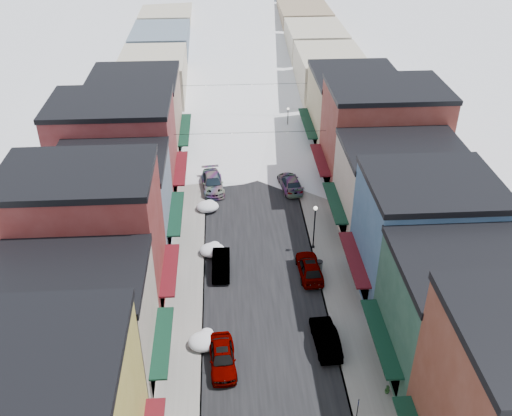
{
  "coord_description": "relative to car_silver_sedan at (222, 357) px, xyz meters",
  "views": [
    {
      "loc": [
        -2.87,
        -16.29,
        31.89
      ],
      "look_at": [
        0.0,
        30.35,
        2.63
      ],
      "focal_mm": 40.0,
      "sensor_mm": 36.0,
      "label": 1
    }
  ],
  "objects": [
    {
      "name": "bldg_l_cream",
      "position": [
        -9.69,
        -0.54,
        3.96
      ],
      "size": [
        11.3,
        8.2,
        9.5
      ],
      "color": "#B5A692",
      "rests_on": "ground"
    },
    {
      "name": "car_dark_hatch",
      "position": [
        0.0,
        11.08,
        -0.06
      ],
      "size": [
        1.64,
        4.48,
        1.47
      ],
      "primitive_type": "imported",
      "rotation": [
        0.0,
        0.0,
        -0.02
      ],
      "color": "black",
      "rests_on": "ground"
    },
    {
      "name": "bldg_r_brick_far",
      "position": [
        17.69,
        25.96,
        4.96
      ],
      "size": [
        13.3,
        9.2,
        11.5
      ],
      "color": "maroon",
      "rests_on": "ground"
    },
    {
      "name": "car_gray_suv",
      "position": [
        7.8,
        10.08,
        0.03
      ],
      "size": [
        2.16,
        4.96,
        1.66
      ],
      "primitive_type": "imported",
      "rotation": [
        0.0,
        0.0,
        3.18
      ],
      "color": "#95979E",
      "rests_on": "ground"
    },
    {
      "name": "bldg_l_grayblue",
      "position": [
        -9.69,
        15.96,
        3.71
      ],
      "size": [
        11.3,
        9.2,
        9.0
      ],
      "color": "slate",
      "rests_on": "ground"
    },
    {
      "name": "bldg_r_blue",
      "position": [
        16.69,
        7.96,
        4.46
      ],
      "size": [
        11.3,
        9.2,
        10.5
      ],
      "color": "#36577A",
      "rests_on": "ground"
    },
    {
      "name": "bldg_r_tan",
      "position": [
        16.69,
        35.96,
        3.96
      ],
      "size": [
        11.3,
        11.2,
        9.5
      ],
      "color": "tan",
      "rests_on": "ground"
    },
    {
      "name": "bldg_r_green",
      "position": [
        16.69,
        -1.04,
        3.96
      ],
      "size": [
        11.3,
        9.2,
        9.5
      ],
      "color": "#214637",
      "rests_on": "ground"
    },
    {
      "name": "car_lane_white",
      "position": [
        4.1,
        51.41,
        0.05
      ],
      "size": [
        3.01,
        6.19,
        1.69
      ],
      "primitive_type": "imported",
      "rotation": [
        0.0,
        0.0,
        3.11
      ],
      "color": "silver",
      "rests_on": "ground"
    },
    {
      "name": "car_silver_wagon",
      "position": [
        -0.8,
        25.77,
        0.01
      ],
      "size": [
        2.83,
        5.78,
        1.62
      ],
      "primitive_type": "imported",
      "rotation": [
        0.0,
        0.0,
        0.1
      ],
      "color": "gray",
      "rests_on": "ground"
    },
    {
      "name": "car_black_sedan",
      "position": [
        7.8,
        25.34,
        -0.04
      ],
      "size": [
        2.76,
        5.45,
        1.52
      ],
      "primitive_type": "imported",
      "rotation": [
        0.0,
        0.0,
        3.27
      ],
      "color": "black",
      "rests_on": "ground"
    },
    {
      "name": "bldg_l_tan",
      "position": [
        -9.69,
        34.96,
        4.21
      ],
      "size": [
        11.3,
        11.2,
        10.0
      ],
      "color": "#9B7B66",
      "rests_on": "ground"
    },
    {
      "name": "streetlamp_near",
      "position": [
        8.7,
        13.96,
        2.22
      ],
      "size": [
        0.38,
        0.38,
        4.54
      ],
      "color": "black",
      "rests_on": "sidewalk_right"
    },
    {
      "name": "car_green_sedan",
      "position": [
        7.8,
        1.51,
        -0.02
      ],
      "size": [
        1.91,
        4.82,
        1.56
      ],
      "primitive_type": "imported",
      "rotation": [
        0.0,
        0.0,
        3.2
      ],
      "color": "black",
      "rests_on": "ground"
    },
    {
      "name": "car_silver_sedan",
      "position": [
        0.0,
        0.0,
        0.0
      ],
      "size": [
        2.16,
        4.79,
        1.6
      ],
      "primitive_type": "imported",
      "rotation": [
        0.0,
        0.0,
        0.06
      ],
      "color": "gray",
      "rests_on": "ground"
    },
    {
      "name": "bldg_l_brick_far",
      "position": [
        -10.69,
        24.96,
        4.71
      ],
      "size": [
        13.3,
        9.2,
        11.0
      ],
      "color": "maroon",
      "rests_on": "ground"
    },
    {
      "name": "curb_right",
      "position": [
        8.55,
        46.96,
        -0.72
      ],
      "size": [
        0.1,
        160.0,
        0.15
      ],
      "primitive_type": "cube",
      "color": "slate",
      "rests_on": "ground"
    },
    {
      "name": "snow_pile_near",
      "position": [
        -1.38,
        2.06,
        -0.32
      ],
      "size": [
        2.39,
        2.67,
        1.01
      ],
      "color": "white",
      "rests_on": "ground"
    },
    {
      "name": "sidewalk_right",
      "position": [
        10.1,
        46.96,
        -0.72
      ],
      "size": [
        3.2,
        160.0,
        0.15
      ],
      "primitive_type": "cube",
      "color": "gray",
      "rests_on": "ground"
    },
    {
      "name": "snow_pile_far",
      "position": [
        -1.3,
        21.42,
        -0.33
      ],
      "size": [
        2.33,
        2.63,
        0.99
      ],
      "color": "white",
      "rests_on": "ground"
    },
    {
      "name": "bldg_l_brick_near",
      "position": [
        -10.19,
        7.46,
        5.46
      ],
      "size": [
        12.3,
        8.2,
        12.5
      ],
      "color": "maroon",
      "rests_on": "ground"
    },
    {
      "name": "overhead_cables",
      "position": [
        3.5,
        34.46,
        5.4
      ],
      "size": [
        16.4,
        15.04,
        0.04
      ],
      "color": "black",
      "rests_on": "ground"
    },
    {
      "name": "planter_far",
      "position": [
        11.3,
        -3.34,
        -0.33
      ],
      "size": [
        0.5,
        0.5,
        0.63
      ],
      "primitive_type": "imported",
      "rotation": [
        0.0,
        0.0,
        0.67
      ],
      "color": "#305D2A",
      "rests_on": "sidewalk_right"
    },
    {
      "name": "snow_pile_mid",
      "position": [
        -0.78,
        13.7,
        -0.32
      ],
      "size": [
        2.36,
        2.65,
        1.0
      ],
      "color": "white",
      "rests_on": "ground"
    },
    {
      "name": "bldg_r_cream",
      "position": [
        17.19,
        16.96,
        3.71
      ],
      "size": [
        12.3,
        9.2,
        9.0
      ],
      "color": "#B8A894",
      "rests_on": "ground"
    },
    {
      "name": "sidewalk_left",
      "position": [
        -3.1,
        46.96,
        -0.72
      ],
      "size": [
        3.2,
        160.0,
        0.15
      ],
      "primitive_type": "cube",
      "color": "gray",
      "rests_on": "ground"
    },
    {
      "name": "trash_can",
      "position": [
        8.7,
        10.38,
        -0.12
      ],
      "size": [
        0.62,
        0.62,
        1.04
      ],
      "color": "#5D6062",
      "rests_on": "sidewalk_right"
    },
    {
      "name": "curb_left",
      "position": [
        -1.55,
        46.96,
        -0.72
      ],
      "size": [
        0.1,
        160.0,
        0.15
      ],
      "primitive_type": "cube",
      "color": "slate",
      "rests_on": "ground"
    },
    {
      "name": "distant_blocks",
      "position": [
        3.5,
        69.96,
        3.2
      ],
      "size": [
        34.0,
        55.0,
        8.0
      ],
      "color": "gray",
      "rests_on": "ground"
    },
    {
      "name": "parking_sign",
      "position": [
        8.7,
        -5.44,
        0.56
      ],
      "size": [
        0.09,
        0.28,
        2.06
      ],
      "color": "black",
      "rests_on": "sidewalk_right"
    },
    {
      "name": "streetlamp_far",
      "position": [
        8.99,
        39.19,
        1.78
      ],
      "size": [
        0.32,
        0.32,
        3.85
      ],
      "color": "black",
      "rests_on": "sidewalk_right"
    },
    {
      "name": "car_lane_silver",
      "position": [
        1.42,
        39.08,
        -0.07
      ],
      "size": [
        1.85,
        4.32,
        1.45
      ],
      "primitive_type": "imported",
      "rotation": [
        0.0,
        0.0,
        0.03
      ],
      "color": "gray",
      "rests_on": "ground"
    },
    {
      "name": "road",
      "position": [
        3.5,
        46.96,
        -0.79
      ],
      "size": [
        10.0,
        160.0,
        0.01
      ],
      "primitive_type": "cube",
      "color": "black",
      "rests_on": "ground"
    }
  ]
}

